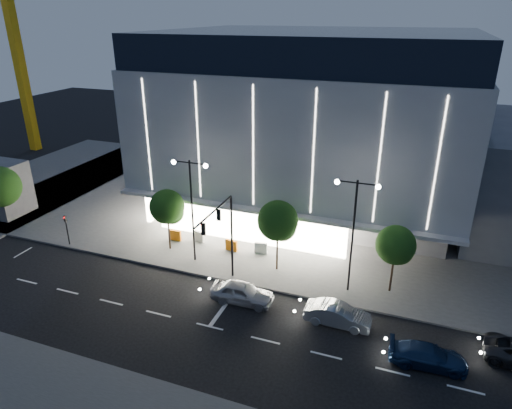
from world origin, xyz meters
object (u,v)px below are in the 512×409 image
object	(u,v)px
car_lead	(242,293)
barrier_d	(261,248)
car_second	(338,315)
car_third	(428,356)
street_lamp_east	(354,221)
ped_signal_far	(67,227)
barrier_a	(175,235)
barrier_b	(199,237)
tree_left	(167,209)
tower_crane	(14,5)
street_lamp_west	(191,197)
tree_mid	(278,223)
traffic_mast	(223,228)
barrier_c	(231,245)
tree_right	(396,247)

from	to	relation	value
car_lead	barrier_d	distance (m)	7.19
car_lead	car_second	distance (m)	7.02
car_lead	car_third	distance (m)	13.04
street_lamp_east	ped_signal_far	xyz separation A→B (m)	(-25.00, -1.50, -4.07)
barrier_a	barrier_b	world-z (taller)	same
car_second	barrier_a	world-z (taller)	car_second
tree_left	barrier_d	bearing A→B (deg)	14.36
tower_crane	car_third	world-z (taller)	tower_crane
street_lamp_west	tree_left	distance (m)	3.69
street_lamp_west	ped_signal_far	world-z (taller)	street_lamp_west
street_lamp_east	tree_mid	xyz separation A→B (m)	(-5.97, 1.02, -1.62)
car_second	barrier_d	bearing A→B (deg)	49.08
traffic_mast	barrier_d	world-z (taller)	traffic_mast
street_lamp_east	ped_signal_far	bearing A→B (deg)	-176.56
tower_crane	barrier_b	xyz separation A→B (m)	(36.73, -18.89, -19.86)
barrier_b	tree_mid	bearing A→B (deg)	1.75
traffic_mast	ped_signal_far	bearing A→B (deg)	175.85
barrier_c	tree_mid	bearing A→B (deg)	-10.64
tree_right	car_second	distance (m)	6.78
traffic_mast	street_lamp_west	size ratio (longest dim) A/B	0.79
street_lamp_east	car_lead	world-z (taller)	street_lamp_east
tree_mid	tree_right	world-z (taller)	tree_mid
car_third	tree_left	bearing A→B (deg)	67.01
tower_crane	car_lead	bearing A→B (deg)	-30.69
street_lamp_west	tree_left	size ratio (longest dim) A/B	1.57
car_second	barrier_d	xyz separation A→B (m)	(-8.15, 7.21, -0.09)
street_lamp_west	tree_right	xyz separation A→B (m)	(16.03, 1.02, -2.07)
car_second	barrier_c	xyz separation A→B (m)	(-10.76, 6.76, -0.09)
tree_left	barrier_b	bearing A→B (deg)	49.51
tree_mid	barrier_c	distance (m)	6.22
ped_signal_far	car_second	bearing A→B (deg)	-6.11
car_third	car_lead	bearing A→B (deg)	75.96
street_lamp_east	barrier_d	bearing A→B (deg)	159.57
car_lead	barrier_d	xyz separation A→B (m)	(-1.13, 7.10, -0.14)
car_second	barrier_a	size ratio (longest dim) A/B	4.08
tree_mid	barrier_c	world-z (taller)	tree_mid
tree_mid	car_third	bearing A→B (deg)	-31.25
barrier_c	traffic_mast	bearing A→B (deg)	-64.17
tree_left	barrier_b	distance (m)	4.36
car_second	tree_mid	bearing A→B (deg)	49.63
traffic_mast	car_second	distance (m)	10.11
street_lamp_west	street_lamp_east	distance (m)	13.00
tree_right	car_second	world-z (taller)	tree_right
tree_mid	car_lead	bearing A→B (deg)	-101.40
street_lamp_west	barrier_d	distance (m)	7.81
tree_mid	car_second	xyz separation A→B (m)	(6.00, -5.20, -3.59)
barrier_b	traffic_mast	bearing A→B (deg)	-32.02
ped_signal_far	street_lamp_east	bearing A→B (deg)	3.44
traffic_mast	car_lead	world-z (taller)	traffic_mast
tree_right	barrier_b	world-z (taller)	tree_right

